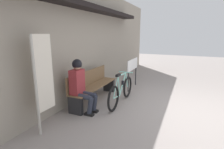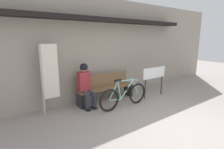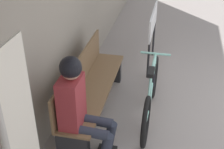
# 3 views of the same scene
# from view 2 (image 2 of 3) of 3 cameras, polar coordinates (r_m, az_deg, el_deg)

# --- Properties ---
(ground_plane) EXTENTS (24.00, 24.00, 0.00)m
(ground_plane) POSITION_cam_2_polar(r_m,az_deg,el_deg) (4.16, 20.72, -17.13)
(ground_plane) COLOR gray
(storefront_wall) EXTENTS (12.00, 0.56, 3.20)m
(storefront_wall) POSITION_cam_2_polar(r_m,az_deg,el_deg) (5.79, -3.24, 8.93)
(storefront_wall) COLOR #9E9384
(storefront_wall) RESTS_ON ground_plane
(park_bench_near) EXTENTS (1.92, 0.42, 0.84)m
(park_bench_near) POSITION_cam_2_polar(r_m,az_deg,el_deg) (5.55, -2.19, -4.38)
(park_bench_near) COLOR brown
(park_bench_near) RESTS_ON ground_plane
(bicycle) EXTENTS (1.66, 0.40, 0.85)m
(bicycle) POSITION_cam_2_polar(r_m,az_deg,el_deg) (5.04, 3.98, -6.88)
(bicycle) COLOR black
(bicycle) RESTS_ON ground_plane
(person_seated) EXTENTS (0.34, 0.59, 1.26)m
(person_seated) POSITION_cam_2_polar(r_m,az_deg,el_deg) (5.02, -8.71, -2.57)
(person_seated) COLOR #2D3342
(person_seated) RESTS_ON ground_plane
(banner_pole) EXTENTS (0.45, 0.05, 1.82)m
(banner_pole) POSITION_cam_2_polar(r_m,az_deg,el_deg) (4.74, -20.10, 0.09)
(banner_pole) COLOR #B7B2A8
(banner_pole) RESTS_ON ground_plane
(signboard) EXTENTS (1.03, 0.04, 1.00)m
(signboard) POSITION_cam_2_polar(r_m,az_deg,el_deg) (6.01, 13.62, -0.04)
(signboard) COLOR #232326
(signboard) RESTS_ON ground_plane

